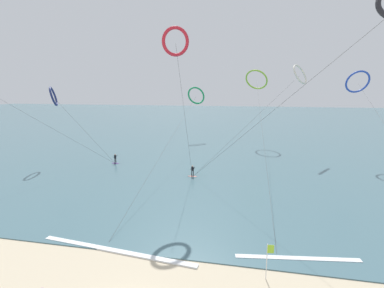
{
  "coord_description": "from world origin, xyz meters",
  "views": [
    {
      "loc": [
        6.84,
        -12.87,
        12.97
      ],
      "look_at": [
        0.0,
        21.42,
        6.18
      ],
      "focal_mm": 26.61,
      "sensor_mm": 36.0,
      "label": 1
    }
  ],
  "objects_px": {
    "kite_crimson": "(176,42)",
    "kite_cobalt": "(358,82)",
    "kite_ivory": "(300,74)",
    "beach_flag": "(268,256)",
    "surfer_coral": "(193,172)",
    "kite_emerald": "(196,96)",
    "kite_lime": "(256,80)",
    "kite_navy": "(54,96)",
    "surfer_violet": "(115,159)"
  },
  "relations": [
    {
      "from": "kite_crimson",
      "to": "kite_cobalt",
      "type": "bearing_deg",
      "value": -178.39
    },
    {
      "from": "kite_ivory",
      "to": "beach_flag",
      "type": "xyz_separation_m",
      "value": [
        -7.68,
        -40.87,
        -13.93
      ]
    },
    {
      "from": "kite_crimson",
      "to": "beach_flag",
      "type": "distance_m",
      "value": 25.42
    },
    {
      "from": "surfer_coral",
      "to": "kite_emerald",
      "type": "bearing_deg",
      "value": -58.2
    },
    {
      "from": "surfer_coral",
      "to": "kite_cobalt",
      "type": "bearing_deg",
      "value": -127.48
    },
    {
      "from": "kite_ivory",
      "to": "kite_lime",
      "type": "relative_size",
      "value": 0.42
    },
    {
      "from": "kite_navy",
      "to": "beach_flag",
      "type": "distance_m",
      "value": 45.22
    },
    {
      "from": "kite_ivory",
      "to": "beach_flag",
      "type": "relative_size",
      "value": 8.05
    },
    {
      "from": "kite_emerald",
      "to": "kite_lime",
      "type": "height_order",
      "value": "kite_lime"
    },
    {
      "from": "kite_navy",
      "to": "kite_lime",
      "type": "bearing_deg",
      "value": -81.86
    },
    {
      "from": "surfer_coral",
      "to": "beach_flag",
      "type": "bearing_deg",
      "value": 135.93
    },
    {
      "from": "kite_navy",
      "to": "kite_lime",
      "type": "xyz_separation_m",
      "value": [
        35.13,
        25.43,
        3.42
      ]
    },
    {
      "from": "surfer_coral",
      "to": "kite_emerald",
      "type": "height_order",
      "value": "kite_emerald"
    },
    {
      "from": "surfer_coral",
      "to": "kite_crimson",
      "type": "distance_m",
      "value": 18.62
    },
    {
      "from": "kite_lime",
      "to": "kite_crimson",
      "type": "bearing_deg",
      "value": 96.12
    },
    {
      "from": "kite_cobalt",
      "to": "beach_flag",
      "type": "height_order",
      "value": "kite_cobalt"
    },
    {
      "from": "surfer_violet",
      "to": "kite_ivory",
      "type": "xyz_separation_m",
      "value": [
        32.09,
        14.17,
        14.88
      ]
    },
    {
      "from": "kite_ivory",
      "to": "kite_cobalt",
      "type": "bearing_deg",
      "value": -77.6
    },
    {
      "from": "kite_emerald",
      "to": "kite_lime",
      "type": "xyz_separation_m",
      "value": [
        14.97,
        -2.98,
        3.79
      ]
    },
    {
      "from": "surfer_violet",
      "to": "kite_cobalt",
      "type": "distance_m",
      "value": 44.63
    },
    {
      "from": "kite_cobalt",
      "to": "kite_emerald",
      "type": "distance_m",
      "value": 36.59
    },
    {
      "from": "surfer_violet",
      "to": "kite_crimson",
      "type": "bearing_deg",
      "value": -116.91
    },
    {
      "from": "surfer_coral",
      "to": "kite_lime",
      "type": "relative_size",
      "value": 0.03
    },
    {
      "from": "kite_cobalt",
      "to": "kite_lime",
      "type": "height_order",
      "value": "kite_lime"
    },
    {
      "from": "surfer_violet",
      "to": "surfer_coral",
      "type": "bearing_deg",
      "value": -97.42
    },
    {
      "from": "kite_navy",
      "to": "kite_lime",
      "type": "distance_m",
      "value": 43.5
    },
    {
      "from": "surfer_violet",
      "to": "kite_navy",
      "type": "xyz_separation_m",
      "value": [
        -10.92,
        -0.27,
        10.85
      ]
    },
    {
      "from": "kite_cobalt",
      "to": "kite_crimson",
      "type": "bearing_deg",
      "value": 27.75
    },
    {
      "from": "kite_emerald",
      "to": "kite_navy",
      "type": "relative_size",
      "value": 4.14
    },
    {
      "from": "surfer_violet",
      "to": "kite_cobalt",
      "type": "bearing_deg",
      "value": -64.96
    },
    {
      "from": "kite_ivory",
      "to": "kite_cobalt",
      "type": "relative_size",
      "value": 0.58
    },
    {
      "from": "kite_ivory",
      "to": "kite_crimson",
      "type": "height_order",
      "value": "kite_crimson"
    },
    {
      "from": "kite_ivory",
      "to": "beach_flag",
      "type": "height_order",
      "value": "kite_ivory"
    },
    {
      "from": "surfer_violet",
      "to": "kite_ivory",
      "type": "relative_size",
      "value": 0.08
    },
    {
      "from": "kite_cobalt",
      "to": "kite_crimson",
      "type": "height_order",
      "value": "kite_crimson"
    },
    {
      "from": "surfer_violet",
      "to": "kite_navy",
      "type": "height_order",
      "value": "kite_navy"
    },
    {
      "from": "beach_flag",
      "to": "kite_lime",
      "type": "bearing_deg",
      "value": 90.22
    },
    {
      "from": "beach_flag",
      "to": "kite_ivory",
      "type": "bearing_deg",
      "value": 79.35
    },
    {
      "from": "kite_ivory",
      "to": "kite_navy",
      "type": "xyz_separation_m",
      "value": [
        -43.01,
        -14.43,
        -4.04
      ]
    },
    {
      "from": "kite_crimson",
      "to": "kite_navy",
      "type": "height_order",
      "value": "kite_crimson"
    },
    {
      "from": "kite_emerald",
      "to": "kite_lime",
      "type": "distance_m",
      "value": 15.73
    },
    {
      "from": "surfer_violet",
      "to": "kite_crimson",
      "type": "xyz_separation_m",
      "value": [
        13.91,
        -10.67,
        17.65
      ]
    },
    {
      "from": "surfer_coral",
      "to": "kite_cobalt",
      "type": "relative_size",
      "value": 0.05
    },
    {
      "from": "kite_lime",
      "to": "kite_cobalt",
      "type": "bearing_deg",
      "value": 161.69
    },
    {
      "from": "kite_crimson",
      "to": "kite_navy",
      "type": "bearing_deg",
      "value": -59.05
    },
    {
      "from": "surfer_coral",
      "to": "kite_ivory",
      "type": "bearing_deg",
      "value": -110.1
    },
    {
      "from": "surfer_coral",
      "to": "kite_crimson",
      "type": "relative_size",
      "value": 0.08
    },
    {
      "from": "surfer_violet",
      "to": "kite_emerald",
      "type": "xyz_separation_m",
      "value": [
        9.24,
        28.15,
        10.48
      ]
    },
    {
      "from": "surfer_violet",
      "to": "kite_navy",
      "type": "bearing_deg",
      "value": 101.98
    },
    {
      "from": "surfer_violet",
      "to": "kite_lime",
      "type": "relative_size",
      "value": 0.03
    }
  ]
}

